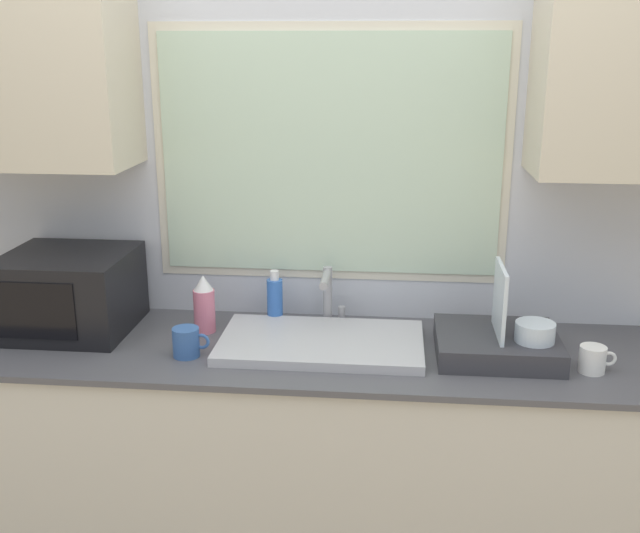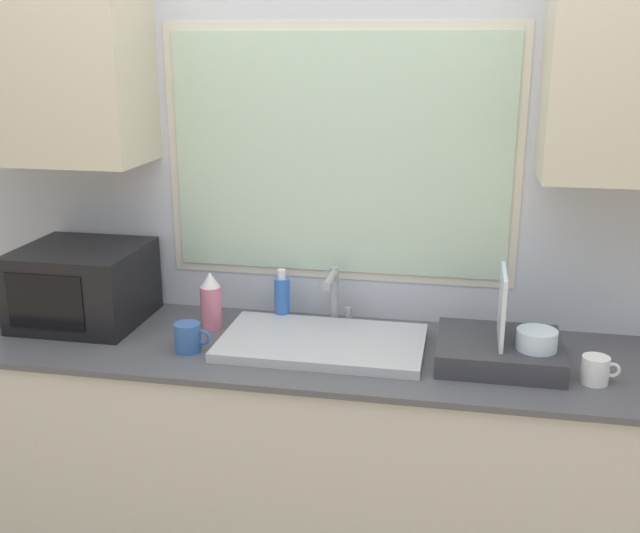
# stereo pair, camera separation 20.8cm
# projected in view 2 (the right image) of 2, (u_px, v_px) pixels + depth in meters

# --- Properties ---
(countertop) EXTENTS (2.32, 0.63, 0.92)m
(countertop) POSITION_uv_depth(u_px,v_px,m) (322.00, 473.00, 2.54)
(countertop) COLOR beige
(countertop) RESTS_ON ground_plane
(wall_back) EXTENTS (6.00, 0.38, 2.60)m
(wall_back) POSITION_uv_depth(u_px,v_px,m) (338.00, 183.00, 2.54)
(wall_back) COLOR silver
(wall_back) RESTS_ON ground_plane
(sink_basin) EXTENTS (0.65, 0.39, 0.03)m
(sink_basin) POSITION_uv_depth(u_px,v_px,m) (322.00, 343.00, 2.40)
(sink_basin) COLOR #B2B2B7
(sink_basin) RESTS_ON countertop
(faucet) EXTENTS (0.08, 0.18, 0.20)m
(faucet) POSITION_uv_depth(u_px,v_px,m) (334.00, 292.00, 2.55)
(faucet) COLOR #99999E
(faucet) RESTS_ON countertop
(microwave) EXTENTS (0.41, 0.39, 0.27)m
(microwave) POSITION_uv_depth(u_px,v_px,m) (83.00, 285.00, 2.60)
(microwave) COLOR black
(microwave) RESTS_ON countertop
(dish_rack) EXTENTS (0.38, 0.34, 0.29)m
(dish_rack) POSITION_uv_depth(u_px,v_px,m) (502.00, 347.00, 2.28)
(dish_rack) COLOR #333338
(dish_rack) RESTS_ON countertop
(spray_bottle) EXTENTS (0.07, 0.07, 0.20)m
(spray_bottle) POSITION_uv_depth(u_px,v_px,m) (211.00, 301.00, 2.54)
(spray_bottle) COLOR #D8728C
(spray_bottle) RESTS_ON countertop
(soap_bottle) EXTENTS (0.05, 0.05, 0.19)m
(soap_bottle) POSITION_uv_depth(u_px,v_px,m) (282.00, 298.00, 2.61)
(soap_bottle) COLOR blue
(soap_bottle) RESTS_ON countertop
(mug_near_sink) EXTENTS (0.12, 0.08, 0.09)m
(mug_near_sink) POSITION_uv_depth(u_px,v_px,m) (188.00, 337.00, 2.36)
(mug_near_sink) COLOR #335999
(mug_near_sink) RESTS_ON countertop
(mug_by_rack) EXTENTS (0.11, 0.08, 0.08)m
(mug_by_rack) POSITION_uv_depth(u_px,v_px,m) (596.00, 370.00, 2.14)
(mug_by_rack) COLOR white
(mug_by_rack) RESTS_ON countertop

